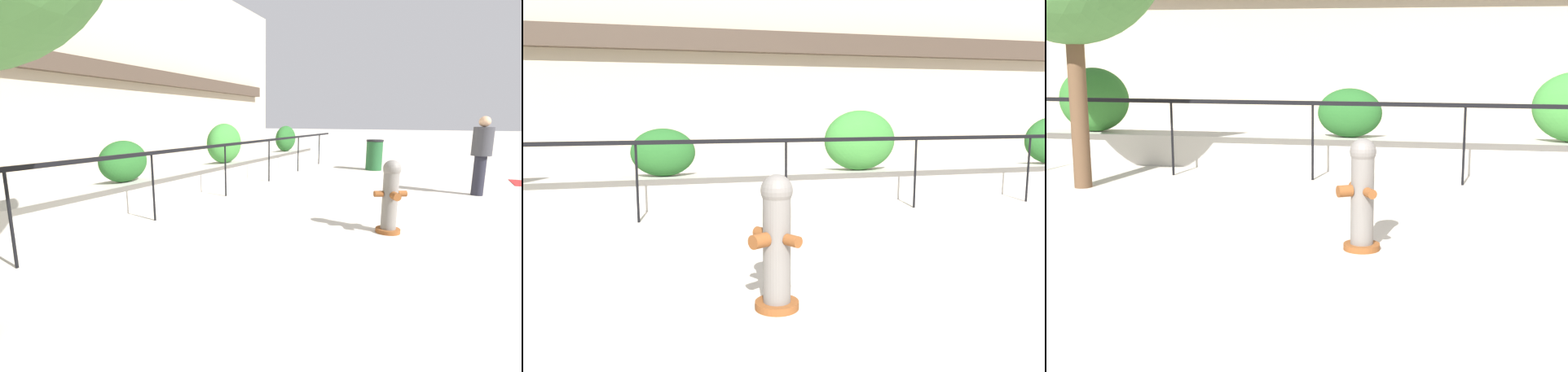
{
  "view_description": "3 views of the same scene",
  "coord_description": "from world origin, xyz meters",
  "views": [
    {
      "loc": [
        -6.28,
        0.76,
        1.64
      ],
      "look_at": [
        -1.72,
        3.14,
        0.67
      ],
      "focal_mm": 24.0,
      "sensor_mm": 36.0,
      "label": 1
    },
    {
      "loc": [
        -1.95,
        -2.37,
        1.57
      ],
      "look_at": [
        -0.73,
        2.23,
        0.85
      ],
      "focal_mm": 35.0,
      "sensor_mm": 36.0,
      "label": 2
    },
    {
      "loc": [
        -0.27,
        -5.34,
        1.94
      ],
      "look_at": [
        -1.71,
        2.21,
        0.44
      ],
      "focal_mm": 50.0,
      "sensor_mm": 36.0,
      "label": 3
    }
  ],
  "objects": [
    {
      "name": "ground_plane",
      "position": [
        0.0,
        0.0,
        0.0
      ],
      "size": [
        120.0,
        120.0,
        0.0
      ],
      "primitive_type": "plane",
      "color": "beige"
    },
    {
      "name": "fire_hydrant",
      "position": [
        -1.02,
        1.37,
        0.55
      ],
      "size": [
        0.49,
        0.48,
        1.08
      ],
      "color": "brown",
      "rests_on": "ground"
    },
    {
      "name": "planter_wall_low",
      "position": [
        0.0,
        6.0,
        0.25
      ],
      "size": [
        18.0,
        0.7,
        0.5
      ],
      "primitive_type": "cube",
      "color": "#B7B2A8",
      "rests_on": "ground"
    },
    {
      "name": "fence_railing_segment",
      "position": [
        -0.0,
        4.9,
        1.02
      ],
      "size": [
        15.0,
        0.05,
        1.15
      ],
      "color": "black",
      "rests_on": "ground"
    },
    {
      "name": "building_facade",
      "position": [
        0.0,
        11.98,
        3.99
      ],
      "size": [
        30.0,
        1.36,
        8.0
      ],
      "color": "tan",
      "rests_on": "ground"
    },
    {
      "name": "hedge_bush_1",
      "position": [
        -1.75,
        6.0,
        0.89
      ],
      "size": [
        1.02,
        0.56,
        0.77
      ],
      "primitive_type": "ellipsoid",
      "color": "#235B23",
      "rests_on": "planter_wall_low"
    },
    {
      "name": "hedge_bush_3",
      "position": [
        5.79,
        6.0,
        0.97
      ],
      "size": [
        1.31,
        0.58,
        0.94
      ],
      "primitive_type": "ellipsoid",
      "color": "#235B23",
      "rests_on": "planter_wall_low"
    },
    {
      "name": "pedestrian",
      "position": [
        2.66,
        -0.0,
        0.99
      ],
      "size": [
        0.51,
        0.51,
        1.73
      ],
      "color": "black",
      "rests_on": "ground"
    },
    {
      "name": "trash_bin",
      "position": [
        5.74,
        2.76,
        0.51
      ],
      "size": [
        0.55,
        0.55,
        1.01
      ],
      "color": "#1E5128",
      "rests_on": "ground"
    },
    {
      "name": "hedge_bush_2",
      "position": [
        1.65,
        6.0,
        1.03
      ],
      "size": [
        1.3,
        0.7,
        1.06
      ],
      "primitive_type": "ellipsoid",
      "color": "#387F33",
      "rests_on": "planter_wall_low"
    }
  ]
}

